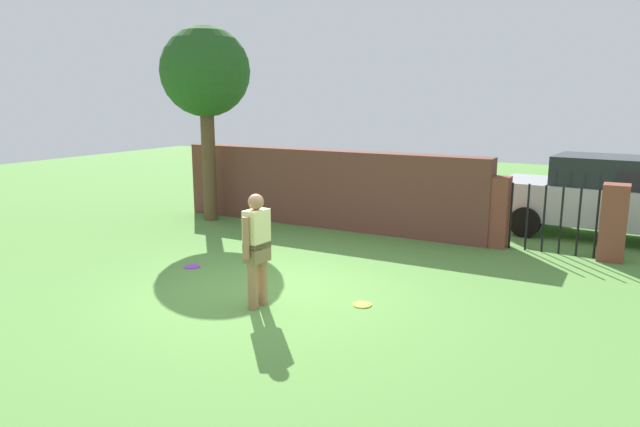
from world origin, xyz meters
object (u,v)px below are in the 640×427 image
car (605,197)px  frisbee_yellow (362,305)px  tree (205,74)px  frisbee_purple (192,267)px  person (257,245)px

car → frisbee_yellow: car is taller
tree → frisbee_purple: bearing=-55.3°
tree → frisbee_purple: 5.26m
person → frisbee_yellow: person is taller
tree → frisbee_purple: size_ratio=16.81×
car → tree: bearing=-157.8°
frisbee_purple → car: bearing=43.7°
person → frisbee_purple: person is taller
frisbee_yellow → tree: bearing=147.9°
frisbee_yellow → person: bearing=-149.4°
person → frisbee_yellow: 1.73m
tree → frisbee_yellow: size_ratio=16.81×
tree → car: size_ratio=1.05×
tree → car: (8.41, 2.59, -2.57)m
car → frisbee_purple: size_ratio=16.05×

